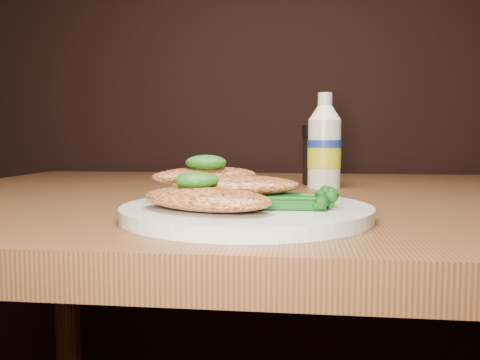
# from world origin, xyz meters

# --- Properties ---
(plate) EXTENTS (0.26, 0.26, 0.01)m
(plate) POSITION_xyz_m (-0.06, 0.81, 0.76)
(plate) COLOR white
(plate) RESTS_ON dining_table
(chicken_front) EXTENTS (0.16, 0.13, 0.02)m
(chicken_front) POSITION_xyz_m (-0.09, 0.77, 0.77)
(chicken_front) COLOR #DC8346
(chicken_front) RESTS_ON plate
(chicken_mid) EXTENTS (0.14, 0.07, 0.02)m
(chicken_mid) POSITION_xyz_m (-0.07, 0.83, 0.78)
(chicken_mid) COLOR #DC8346
(chicken_mid) RESTS_ON plate
(chicken_back) EXTENTS (0.14, 0.12, 0.02)m
(chicken_back) POSITION_xyz_m (-0.11, 0.86, 0.79)
(chicken_back) COLOR #DC8346
(chicken_back) RESTS_ON plate
(pesto_front) EXTENTS (0.05, 0.05, 0.02)m
(pesto_front) POSITION_xyz_m (-0.10, 0.79, 0.79)
(pesto_front) COLOR black
(pesto_front) RESTS_ON chicken_front
(pesto_back) EXTENTS (0.05, 0.05, 0.02)m
(pesto_back) POSITION_xyz_m (-0.10, 0.85, 0.81)
(pesto_back) COLOR black
(pesto_back) RESTS_ON chicken_back
(broccolini_bundle) EXTENTS (0.13, 0.11, 0.02)m
(broccolini_bundle) POSITION_xyz_m (-0.01, 0.82, 0.77)
(broccolini_bundle) COLOR #114E13
(broccolini_bundle) RESTS_ON plate
(mayo_bottle) EXTENTS (0.06, 0.06, 0.15)m
(mayo_bottle) POSITION_xyz_m (0.04, 1.13, 0.83)
(mayo_bottle) COLOR white
(mayo_bottle) RESTS_ON dining_table
(pepper_grinder) EXTENTS (0.05, 0.05, 0.10)m
(pepper_grinder) POSITION_xyz_m (0.02, 1.19, 0.80)
(pepper_grinder) COLOR black
(pepper_grinder) RESTS_ON dining_table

